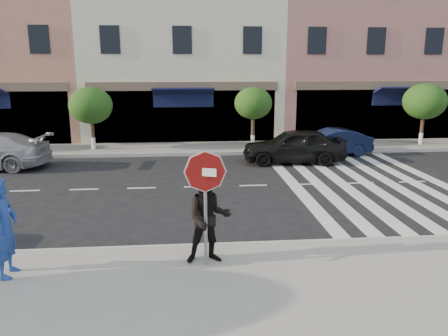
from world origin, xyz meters
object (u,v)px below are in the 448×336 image
at_px(walker, 208,218).
at_px(stop_sign, 205,183).
at_px(car_far_mid, 294,146).
at_px(car_far_right, 330,142).
at_px(photographer, 4,227).

bearing_deg(walker, stop_sign, -115.06).
distance_m(car_far_mid, car_far_right, 2.59).
bearing_deg(walker, car_far_right, 57.00).
xyz_separation_m(photographer, car_far_right, (10.46, 11.73, -0.52)).
height_order(stop_sign, photographer, stop_sign).
bearing_deg(photographer, car_far_mid, -39.28).
bearing_deg(walker, car_far_mid, 63.14).
xyz_separation_m(stop_sign, photographer, (-3.95, -0.11, -0.78)).
bearing_deg(stop_sign, photographer, -158.67).
distance_m(stop_sign, car_far_right, 13.39).
bearing_deg(car_far_right, car_far_mid, -61.77).
xyz_separation_m(walker, car_far_right, (6.44, 11.45, -0.50)).
distance_m(stop_sign, walker, 0.83).
bearing_deg(car_far_mid, photographer, -35.82).
xyz_separation_m(walker, car_far_mid, (4.30, 10.01, -0.37)).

